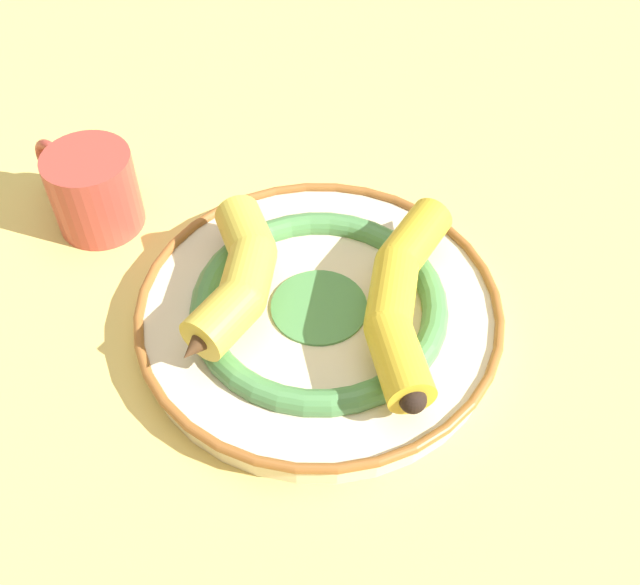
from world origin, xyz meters
name	(u,v)px	position (x,y,z in m)	size (l,w,h in m)	color
ground_plane	(346,299)	(0.00, 0.00, 0.00)	(2.80, 2.80, 0.00)	#E5CC6B
decorative_bowl	(320,312)	(0.00, -0.04, 0.02)	(0.30, 0.30, 0.04)	beige
banana_a	(402,291)	(0.06, 0.00, 0.05)	(0.12, 0.20, 0.04)	gold
banana_b	(238,278)	(-0.05, -0.08, 0.06)	(0.11, 0.15, 0.04)	gold
coffee_mug	(92,189)	(-0.24, -0.07, 0.04)	(0.12, 0.08, 0.08)	#B24238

